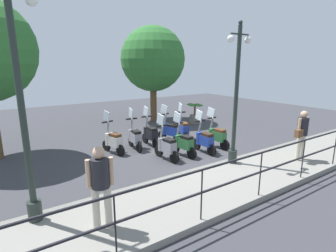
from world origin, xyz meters
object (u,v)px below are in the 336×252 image
at_px(scooter_far_2, 150,134).
at_px(scooter_far_4, 113,140).
at_px(scooter_far_1, 170,130).
at_px(lamp_post_far, 23,119).
at_px(pedestrian_with_bag, 302,132).
at_px(scooter_far_0, 183,128).
at_px(scooter_near_0, 217,136).
at_px(scooter_near_1, 204,140).
at_px(scooter_far_3, 135,137).
at_px(scooter_near_3, 167,146).
at_px(lamp_post_near, 236,104).
at_px(scooter_near_2, 183,143).
at_px(pedestrian_distant, 100,182).
at_px(potted_palm, 195,115).
at_px(tree_distant, 153,59).

distance_m(scooter_far_2, scooter_far_4, 1.57).
height_order(scooter_far_1, scooter_far_2, same).
relative_size(scooter_far_2, scooter_far_4, 1.00).
bearing_deg(lamp_post_far, pedestrian_with_bag, -97.70).
height_order(scooter_far_0, scooter_far_1, same).
bearing_deg(scooter_near_0, scooter_far_1, 26.11).
height_order(pedestrian_with_bag, scooter_near_1, pedestrian_with_bag).
bearing_deg(scooter_near_0, lamp_post_far, 98.75).
bearing_deg(scooter_far_3, scooter_near_3, -162.09).
bearing_deg(lamp_post_near, scooter_near_2, 21.26).
height_order(pedestrian_with_bag, pedestrian_distant, same).
bearing_deg(potted_palm, tree_distant, 41.91).
distance_m(scooter_near_0, scooter_far_1, 1.95).
bearing_deg(pedestrian_with_bag, lamp_post_far, 82.98).
relative_size(lamp_post_far, scooter_far_4, 2.96).
xyz_separation_m(scooter_near_3, scooter_far_2, (1.66, -0.34, 0.00)).
bearing_deg(scooter_near_1, pedestrian_with_bag, -144.91).
distance_m(potted_palm, scooter_far_1, 3.83).
bearing_deg(scooter_far_1, scooter_far_3, 76.52).
bearing_deg(pedestrian_with_bag, scooter_far_4, 47.20).
height_order(lamp_post_near, tree_distant, tree_distant).
distance_m(pedestrian_with_bag, pedestrian_distant, 6.50).
bearing_deg(scooter_far_1, scooter_near_1, 171.53).
height_order(potted_palm, scooter_near_0, scooter_near_0).
distance_m(scooter_near_0, scooter_near_3, 2.32).
xyz_separation_m(potted_palm, scooter_far_2, (-2.23, 4.08, 0.04)).
bearing_deg(lamp_post_near, scooter_far_3, 27.66).
distance_m(scooter_near_0, scooter_far_4, 3.89).
height_order(pedestrian_distant, scooter_far_2, pedestrian_distant).
xyz_separation_m(pedestrian_distant, potted_palm, (6.55, -7.61, -0.63)).
xyz_separation_m(pedestrian_distant, scooter_far_1, (4.34, -4.47, -0.60)).
height_order(lamp_post_far, pedestrian_distant, lamp_post_far).
bearing_deg(tree_distant, pedestrian_with_bag, -176.87).
distance_m(scooter_near_1, scooter_far_4, 3.28).
distance_m(lamp_post_far, tree_distant, 10.24).
bearing_deg(scooter_far_4, scooter_far_3, -105.02).
relative_size(scooter_near_3, scooter_far_3, 1.00).
height_order(pedestrian_with_bag, scooter_far_1, pedestrian_with_bag).
relative_size(lamp_post_far, scooter_far_2, 2.96).
bearing_deg(scooter_far_1, scooter_far_4, 75.31).
distance_m(pedestrian_with_bag, scooter_near_3, 4.31).
distance_m(pedestrian_with_bag, scooter_far_3, 5.69).
bearing_deg(scooter_far_4, scooter_near_1, -136.68).
bearing_deg(scooter_far_0, pedestrian_distant, 145.50).
bearing_deg(scooter_far_0, tree_distant, 2.48).
xyz_separation_m(tree_distant, scooter_near_0, (-5.61, 0.53, -2.92)).
height_order(scooter_near_1, scooter_near_2, same).
height_order(scooter_near_3, scooter_far_2, same).
bearing_deg(pedestrian_distant, scooter_far_0, 145.13).
distance_m(pedestrian_distant, scooter_far_3, 5.14).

